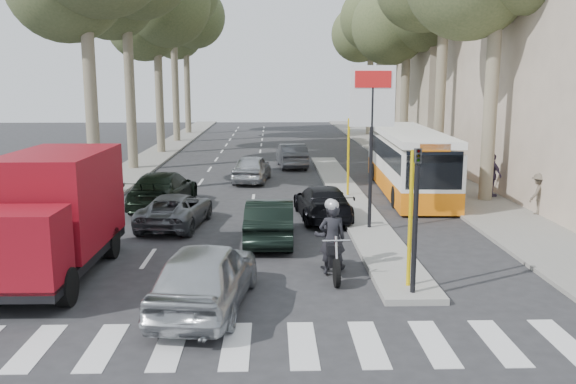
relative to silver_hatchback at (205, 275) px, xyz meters
name	(u,v)px	position (x,y,z in m)	size (l,w,h in m)	color
ground	(276,279)	(1.60, 2.00, -0.79)	(120.00, 120.00, 0.00)	#28282B
sidewalk_right	(401,157)	(10.20, 27.00, -0.73)	(3.20, 70.00, 0.12)	gray
median_left	(160,152)	(-6.40, 30.00, -0.73)	(2.40, 64.00, 0.12)	gray
traffic_island	(348,196)	(4.85, 13.00, -0.71)	(1.50, 26.00, 0.16)	gray
building_far	(467,43)	(17.10, 36.00, 7.21)	(11.00, 20.00, 16.00)	#B7A88E
billboard	(372,123)	(4.85, 7.00, 2.92)	(1.50, 12.10, 5.60)	yellow
traffic_light_island	(416,196)	(4.85, 0.50, 1.70)	(0.16, 0.41, 3.60)	black
tree_l_c	(158,7)	(-6.17, 30.11, 9.25)	(7.40, 7.20, 13.71)	#6B604C
tree_l_e	(187,19)	(-6.37, 46.11, 9.94)	(7.40, 7.20, 14.49)	#6B604C
tree_r_c	(409,9)	(10.63, 28.11, 8.91)	(7.40, 7.20, 13.32)	#6B604C
tree_r_d	(388,3)	(10.73, 36.11, 10.29)	(7.40, 7.20, 14.88)	#6B604C
tree_r_e	(373,21)	(10.83, 44.11, 9.60)	(7.40, 7.20, 14.10)	#6B604C
silver_hatchback	(205,275)	(0.00, 0.00, 0.00)	(1.85, 4.61, 1.57)	#B0B4B8
dark_hatchback	(270,220)	(1.45, 5.83, -0.08)	(1.49, 4.26, 1.40)	black
queue_car_a	(176,210)	(-1.90, 8.00, -0.20)	(1.96, 4.25, 1.18)	#52555A
queue_car_b	(322,202)	(3.40, 9.00, -0.15)	(1.78, 4.38, 1.27)	black
queue_car_c	(252,168)	(0.50, 17.50, -0.09)	(1.65, 4.10, 1.40)	#ACB0B5
queue_car_d	(292,155)	(2.72, 22.72, -0.08)	(1.49, 4.29, 1.41)	#46484D
queue_car_e	(163,190)	(-2.90, 11.21, -0.04)	(2.09, 5.14, 1.49)	black
red_truck	(53,213)	(-4.21, 2.47, 0.93)	(2.38, 6.10, 3.24)	black
city_bus	(408,159)	(7.80, 14.41, 0.74)	(2.90, 11.09, 2.90)	orange
motorcycle	(331,239)	(3.09, 2.49, 0.16)	(0.89, 2.44, 2.07)	black
pedestrian_near	(492,175)	(11.07, 12.64, 0.27)	(1.10, 0.54, 1.87)	#463753
pedestrian_far	(539,194)	(11.60, 9.11, 0.12)	(1.01, 0.45, 1.56)	brown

